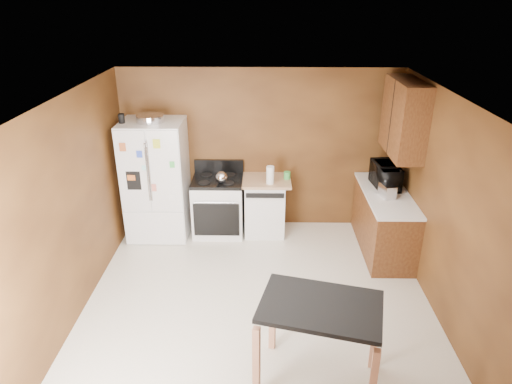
{
  "coord_description": "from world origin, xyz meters",
  "views": [
    {
      "loc": [
        0.05,
        -4.42,
        3.52
      ],
      "look_at": [
        -0.04,
        0.85,
        1.17
      ],
      "focal_mm": 32.0,
      "sensor_mm": 36.0,
      "label": 1
    }
  ],
  "objects_px": {
    "toaster": "(387,191)",
    "refrigerator": "(156,180)",
    "dishwasher": "(265,205)",
    "island": "(320,318)",
    "pen_cup": "(122,119)",
    "green_canister": "(287,175)",
    "paper_towel": "(270,175)",
    "kettle": "(222,177)",
    "roasting_pan": "(150,118)",
    "microwave": "(386,176)",
    "gas_range": "(218,205)"
  },
  "relations": [
    {
      "from": "toaster",
      "to": "island",
      "type": "bearing_deg",
      "value": -129.38
    },
    {
      "from": "paper_towel",
      "to": "microwave",
      "type": "bearing_deg",
      "value": -3.59
    },
    {
      "from": "green_canister",
      "to": "island",
      "type": "distance_m",
      "value": 3.05
    },
    {
      "from": "pen_cup",
      "to": "microwave",
      "type": "relative_size",
      "value": 0.23
    },
    {
      "from": "toaster",
      "to": "microwave",
      "type": "relative_size",
      "value": 0.44
    },
    {
      "from": "refrigerator",
      "to": "island",
      "type": "xyz_separation_m",
      "value": [
        2.14,
        -2.92,
        -0.15
      ]
    },
    {
      "from": "roasting_pan",
      "to": "microwave",
      "type": "relative_size",
      "value": 0.7
    },
    {
      "from": "kettle",
      "to": "island",
      "type": "height_order",
      "value": "kettle"
    },
    {
      "from": "refrigerator",
      "to": "toaster",
      "type": "bearing_deg",
      "value": -9.27
    },
    {
      "from": "refrigerator",
      "to": "microwave",
      "type": "bearing_deg",
      "value": -2.97
    },
    {
      "from": "roasting_pan",
      "to": "pen_cup",
      "type": "height_order",
      "value": "pen_cup"
    },
    {
      "from": "green_canister",
      "to": "dishwasher",
      "type": "distance_m",
      "value": 0.6
    },
    {
      "from": "pen_cup",
      "to": "paper_towel",
      "type": "bearing_deg",
      "value": 0.4
    },
    {
      "from": "green_canister",
      "to": "dishwasher",
      "type": "relative_size",
      "value": 0.12
    },
    {
      "from": "kettle",
      "to": "island",
      "type": "bearing_deg",
      "value": -67.95
    },
    {
      "from": "island",
      "to": "gas_range",
      "type": "bearing_deg",
      "value": 112.33
    },
    {
      "from": "paper_towel",
      "to": "island",
      "type": "bearing_deg",
      "value": -81.44
    },
    {
      "from": "paper_towel",
      "to": "green_canister",
      "type": "bearing_deg",
      "value": 35.71
    },
    {
      "from": "toaster",
      "to": "gas_range",
      "type": "bearing_deg",
      "value": 152.8
    },
    {
      "from": "pen_cup",
      "to": "dishwasher",
      "type": "relative_size",
      "value": 0.15
    },
    {
      "from": "island",
      "to": "dishwasher",
      "type": "bearing_deg",
      "value": 99.53
    },
    {
      "from": "paper_towel",
      "to": "microwave",
      "type": "height_order",
      "value": "microwave"
    },
    {
      "from": "paper_towel",
      "to": "gas_range",
      "type": "distance_m",
      "value": 0.98
    },
    {
      "from": "kettle",
      "to": "island",
      "type": "relative_size",
      "value": 0.14
    },
    {
      "from": "island",
      "to": "pen_cup",
      "type": "bearing_deg",
      "value": 131.62
    },
    {
      "from": "kettle",
      "to": "refrigerator",
      "type": "bearing_deg",
      "value": 174.63
    },
    {
      "from": "dishwasher",
      "to": "island",
      "type": "xyz_separation_m",
      "value": [
        0.5,
        -3.01,
        0.3
      ]
    },
    {
      "from": "roasting_pan",
      "to": "kettle",
      "type": "bearing_deg",
      "value": -4.87
    },
    {
      "from": "kettle",
      "to": "green_canister",
      "type": "xyz_separation_m",
      "value": [
        0.97,
        0.21,
        -0.04
      ]
    },
    {
      "from": "roasting_pan",
      "to": "paper_towel",
      "type": "height_order",
      "value": "roasting_pan"
    },
    {
      "from": "pen_cup",
      "to": "green_canister",
      "type": "xyz_separation_m",
      "value": [
        2.35,
        0.2,
        -0.92
      ]
    },
    {
      "from": "microwave",
      "to": "kettle",
      "type": "bearing_deg",
      "value": 81.72
    },
    {
      "from": "refrigerator",
      "to": "dishwasher",
      "type": "relative_size",
      "value": 2.02
    },
    {
      "from": "refrigerator",
      "to": "paper_towel",
      "type": "bearing_deg",
      "value": -2.36
    },
    {
      "from": "roasting_pan",
      "to": "toaster",
      "type": "xyz_separation_m",
      "value": [
        3.31,
        -0.53,
        -0.86
      ]
    },
    {
      "from": "pen_cup",
      "to": "dishwasher",
      "type": "xyz_separation_m",
      "value": [
        2.02,
        0.17,
        -1.41
      ]
    },
    {
      "from": "pen_cup",
      "to": "roasting_pan",
      "type": "bearing_deg",
      "value": 11.2
    },
    {
      "from": "paper_towel",
      "to": "dishwasher",
      "type": "bearing_deg",
      "value": 115.91
    },
    {
      "from": "kettle",
      "to": "pen_cup",
      "type": "bearing_deg",
      "value": 179.67
    },
    {
      "from": "toaster",
      "to": "refrigerator",
      "type": "xyz_separation_m",
      "value": [
        -3.31,
        0.54,
        -0.09
      ]
    },
    {
      "from": "pen_cup",
      "to": "island",
      "type": "distance_m",
      "value": 3.95
    },
    {
      "from": "roasting_pan",
      "to": "gas_range",
      "type": "bearing_deg",
      "value": 4.36
    },
    {
      "from": "pen_cup",
      "to": "refrigerator",
      "type": "relative_size",
      "value": 0.07
    },
    {
      "from": "kettle",
      "to": "gas_range",
      "type": "height_order",
      "value": "gas_range"
    },
    {
      "from": "microwave",
      "to": "dishwasher",
      "type": "distance_m",
      "value": 1.86
    },
    {
      "from": "roasting_pan",
      "to": "gas_range",
      "type": "relative_size",
      "value": 0.36
    },
    {
      "from": "roasting_pan",
      "to": "kettle",
      "type": "xyz_separation_m",
      "value": [
        0.99,
        -0.08,
        -0.86
      ]
    },
    {
      "from": "green_canister",
      "to": "microwave",
      "type": "relative_size",
      "value": 0.19
    },
    {
      "from": "island",
      "to": "green_canister",
      "type": "bearing_deg",
      "value": 93.23
    },
    {
      "from": "pen_cup",
      "to": "green_canister",
      "type": "height_order",
      "value": "pen_cup"
    }
  ]
}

